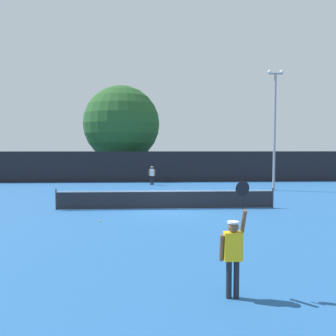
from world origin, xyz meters
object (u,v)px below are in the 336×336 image
at_px(tennis_ball, 101,221).
at_px(parked_car_far, 213,168).
at_px(light_pole, 275,123).
at_px(player_serving, 233,247).
at_px(parked_car_mid, 130,169).
at_px(large_tree, 122,124).
at_px(parked_car_near, 87,169).
at_px(player_receiving, 152,174).

xyz_separation_m(tennis_ball, parked_car_far, (9.44, 25.87, 0.74)).
relative_size(tennis_ball, light_pole, 0.01).
bearing_deg(player_serving, parked_car_mid, 97.23).
bearing_deg(player_serving, tennis_ball, 116.38).
height_order(player_serving, large_tree, large_tree).
bearing_deg(player_serving, parked_car_far, 80.68).
xyz_separation_m(player_serving, large_tree, (-4.79, 29.90, 4.58)).
bearing_deg(parked_car_mid, parked_car_near, 178.11).
relative_size(large_tree, parked_car_mid, 2.29).
xyz_separation_m(large_tree, parked_car_near, (-4.17, 2.93, -4.89)).
xyz_separation_m(large_tree, parked_car_mid, (0.64, 2.80, -4.89)).
bearing_deg(tennis_ball, parked_car_mid, 90.57).
bearing_deg(tennis_ball, player_receiving, 81.33).
bearing_deg(parked_car_far, parked_car_near, -174.16).
bearing_deg(parked_car_mid, tennis_ball, -89.83).
bearing_deg(tennis_ball, parked_car_far, 69.95).
height_order(tennis_ball, parked_car_mid, parked_car_mid).
bearing_deg(parked_car_far, player_serving, -97.08).
bearing_deg(large_tree, tennis_ball, -87.70).
xyz_separation_m(light_pole, large_tree, (-12.23, 11.40, 0.64)).
bearing_deg(player_receiving, light_pole, 154.92).
height_order(player_serving, tennis_ball, player_serving).
distance_m(parked_car_near, parked_car_far, 14.52).
bearing_deg(parked_car_mid, player_serving, -83.16).
relative_size(player_receiving, large_tree, 0.17).
bearing_deg(player_receiving, parked_car_near, -53.99).
relative_size(parked_car_mid, parked_car_far, 0.99).
relative_size(player_serving, tennis_ball, 36.52).
xyz_separation_m(parked_car_mid, parked_car_far, (9.69, 1.04, 0.00)).
xyz_separation_m(light_pole, parked_car_mid, (-11.59, 14.20, -4.24)).
bearing_deg(large_tree, parked_car_near, 144.92).
relative_size(player_serving, light_pole, 0.28).
bearing_deg(parked_car_mid, player_receiving, -76.22).
relative_size(tennis_ball, large_tree, 0.01).
relative_size(player_serving, large_tree, 0.26).
distance_m(player_serving, parked_car_far, 34.19).
xyz_separation_m(player_serving, light_pole, (7.44, 18.50, 3.93)).
bearing_deg(large_tree, parked_car_far, 20.40).
bearing_deg(light_pole, parked_car_near, 138.87).
height_order(large_tree, parked_car_mid, large_tree).
xyz_separation_m(player_receiving, parked_car_mid, (-2.52, 9.95, -0.19)).
distance_m(player_serving, large_tree, 30.62).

